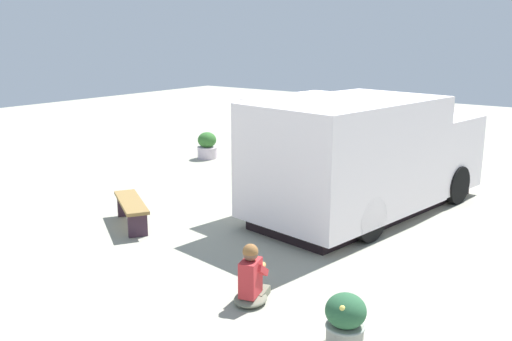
{
  "coord_description": "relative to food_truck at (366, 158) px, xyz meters",
  "views": [
    {
      "loc": [
        -6.29,
        9.49,
        3.52
      ],
      "look_at": [
        -0.03,
        1.14,
        0.98
      ],
      "focal_mm": 39.73,
      "sensor_mm": 36.0,
      "label": 1
    }
  ],
  "objects": [
    {
      "name": "plaza_bench",
      "position": [
        3.09,
        3.41,
        -0.74
      ],
      "size": [
        1.55,
        1.17,
        0.49
      ],
      "color": "olive",
      "rests_on": "ground_plane"
    },
    {
      "name": "planter_flowering_side",
      "position": [
        4.49,
        -2.46,
        -0.63
      ],
      "size": [
        0.63,
        0.63,
        0.88
      ],
      "color": "#9E9694",
      "rests_on": "ground_plane"
    },
    {
      "name": "planter_flowering_far",
      "position": [
        -2.1,
        4.74,
        -0.78
      ],
      "size": [
        0.48,
        0.48,
        0.63
      ],
      "color": "gray",
      "rests_on": "ground_plane"
    },
    {
      "name": "food_truck",
      "position": [
        0.0,
        0.0,
        0.0
      ],
      "size": [
        3.49,
        5.76,
        2.32
      ],
      "color": "white",
      "rests_on": "ground_plane"
    },
    {
      "name": "person_customer",
      "position": [
        -0.59,
        4.53,
        -0.78
      ],
      "size": [
        0.57,
        0.78,
        0.84
      ],
      "color": "#6D6E5A",
      "rests_on": "ground_plane"
    },
    {
      "name": "planter_flowering_near",
      "position": [
        5.89,
        -1.86,
        -0.74
      ],
      "size": [
        0.58,
        0.58,
        0.76
      ],
      "color": "silver",
      "rests_on": "ground_plane"
    },
    {
      "name": "ground_plane",
      "position": [
        1.46,
        0.6,
        -1.11
      ],
      "size": [
        40.0,
        40.0,
        0.0
      ],
      "primitive_type": "plane",
      "color": "#9E9D8B"
    }
  ]
}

